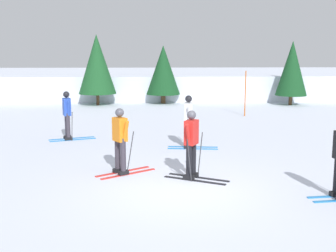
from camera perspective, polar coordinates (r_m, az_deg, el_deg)
name	(u,v)px	position (r m, az deg, el deg)	size (l,w,h in m)	color
ground_plane	(182,190)	(10.28, 1.85, -8.21)	(120.00, 120.00, 0.00)	silver
far_snow_ridge	(163,84)	(30.12, -0.69, 5.42)	(80.00, 8.67, 1.52)	silver
skier_orange	(120,139)	(11.37, -6.11, -1.68)	(1.53, 1.21, 1.71)	red
skier_red	(192,143)	(10.93, 3.04, -2.13)	(1.59, 1.07, 1.71)	black
skier_blue	(67,114)	(15.92, -12.75, 1.51)	(1.63, 0.95, 1.71)	#237AC6
skier_white	(189,120)	(14.24, 2.66, 0.76)	(1.63, 1.00, 1.71)	#237AC6
trail_marker_pole	(245,94)	(21.18, 9.85, 4.10)	(0.05, 0.05, 2.12)	#C65614
conifer_far_left	(292,68)	(25.77, 15.56, 7.12)	(1.74, 1.74, 3.55)	#513823
conifer_far_right	(163,70)	(25.51, -0.61, 7.17)	(1.92, 1.92, 3.31)	#513823
conifer_far_centre	(97,64)	(25.11, -9.07, 7.81)	(2.08, 2.08, 3.90)	#513823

